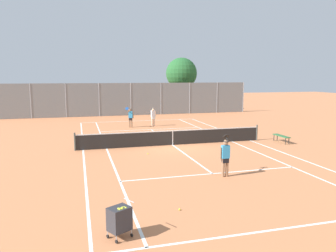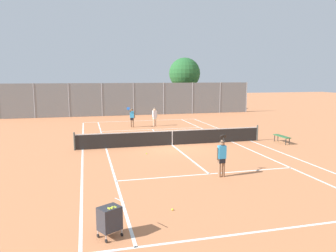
{
  "view_description": "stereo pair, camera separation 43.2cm",
  "coord_description": "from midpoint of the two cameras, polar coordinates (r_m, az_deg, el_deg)",
  "views": [
    {
      "loc": [
        -5.66,
        -19.5,
        4.3
      ],
      "look_at": [
        0.11,
        1.5,
        1.0
      ],
      "focal_mm": 35.0,
      "sensor_mm": 36.0,
      "label": 1
    },
    {
      "loc": [
        -5.25,
        -19.61,
        4.3
      ],
      "look_at": [
        0.11,
        1.5,
        1.0
      ],
      "focal_mm": 35.0,
      "sensor_mm": 36.0,
      "label": 2
    }
  ],
  "objects": [
    {
      "name": "loose_tennis_ball_1",
      "position": [
        10.95,
        0.86,
        -14.32
      ],
      "size": [
        0.07,
        0.07,
        0.07
      ],
      "primitive_type": "sphere",
      "color": "#D1DB33",
      "rests_on": "ground"
    },
    {
      "name": "player_near_side",
      "position": [
        14.32,
        9.09,
        -5.12
      ],
      "size": [
        0.66,
        0.73,
        1.77
      ],
      "color": "#936B4C",
      "rests_on": "ground"
    },
    {
      "name": "player_far_right",
      "position": [
        28.55,
        -3.04,
        1.79
      ],
      "size": [
        0.44,
        0.54,
        1.6
      ],
      "color": "beige",
      "rests_on": "ground"
    },
    {
      "name": "court_line_markings",
      "position": [
        20.76,
        0.22,
        -3.33
      ],
      "size": [
        11.1,
        23.9,
        0.01
      ],
      "color": "white",
      "rests_on": "ground"
    },
    {
      "name": "player_far_left",
      "position": [
        28.02,
        -6.99,
        1.64
      ],
      "size": [
        0.77,
        0.71,
        1.77
      ],
      "color": "#936B4C",
      "rests_on": "ground"
    },
    {
      "name": "tree_behind_left",
      "position": [
        41.6,
        2.07,
        9.03
      ],
      "size": [
        3.9,
        3.9,
        6.64
      ],
      "color": "brown",
      "rests_on": "ground"
    },
    {
      "name": "loose_tennis_ball_0",
      "position": [
        18.4,
        -4.19,
        -4.82
      ],
      "size": [
        0.07,
        0.07,
        0.07
      ],
      "primitive_type": "sphere",
      "color": "#D1DB33",
      "rests_on": "ground"
    },
    {
      "name": "courtside_bench",
      "position": [
        22.69,
        18.62,
        -1.72
      ],
      "size": [
        0.36,
        1.5,
        0.47
      ],
      "color": "#2D6638",
      "rests_on": "ground"
    },
    {
      "name": "ground_plane",
      "position": [
        20.76,
        0.22,
        -3.34
      ],
      "size": [
        120.0,
        120.0,
        0.0
      ],
      "primitive_type": "plane",
      "color": "#CC7A4C"
    },
    {
      "name": "ball_cart",
      "position": [
        9.22,
        -9.84,
        -15.64
      ],
      "size": [
        0.77,
        0.71,
        0.96
      ],
      "color": "#2D2D33",
      "rests_on": "ground"
    },
    {
      "name": "back_fence",
      "position": [
        36.76,
        -6.81,
        4.67
      ],
      "size": [
        27.75,
        0.08,
        3.62
      ],
      "color": "gray",
      "rests_on": "ground"
    },
    {
      "name": "tennis_net",
      "position": [
        20.66,
        0.22,
        -1.96
      ],
      "size": [
        12.0,
        0.1,
        1.07
      ],
      "color": "#474C47",
      "rests_on": "ground"
    }
  ]
}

